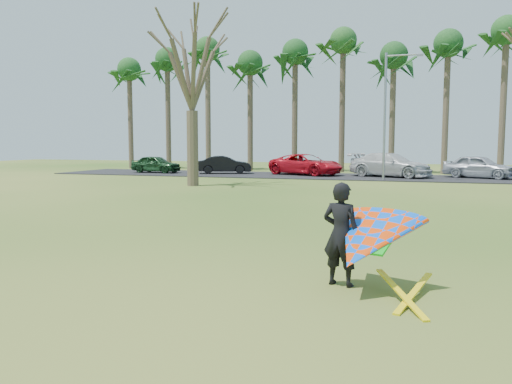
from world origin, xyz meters
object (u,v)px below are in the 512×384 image
(streetlight, at_px, (387,110))
(car_1, at_px, (225,165))
(bare_tree_left, at_px, (191,61))
(car_2, at_px, (306,164))
(kite_flyer, at_px, (364,240))
(car_0, at_px, (156,164))
(car_4, at_px, (479,166))
(car_3, at_px, (390,165))

(streetlight, distance_m, car_1, 13.25)
(bare_tree_left, distance_m, car_1, 12.15)
(car_2, relative_size, kite_flyer, 2.33)
(car_0, distance_m, car_2, 12.01)
(car_0, bearing_deg, car_1, -79.08)
(bare_tree_left, relative_size, streetlight, 1.21)
(car_0, distance_m, car_1, 5.67)
(streetlight, bearing_deg, car_4, 33.64)
(streetlight, xyz_separation_m, car_3, (0.09, 3.27, -3.57))
(car_3, distance_m, kite_flyer, 27.83)
(streetlight, distance_m, car_3, 4.85)
(car_2, bearing_deg, car_3, -70.36)
(car_0, height_order, car_4, car_4)
(car_2, xyz_separation_m, car_4, (11.80, 0.33, 0.00))
(car_1, bearing_deg, car_0, 76.20)
(car_2, bearing_deg, kite_flyer, -143.52)
(bare_tree_left, xyz_separation_m, streetlight, (10.16, 7.00, -2.45))
(bare_tree_left, xyz_separation_m, car_4, (16.00, 10.88, -6.08))
(streetlight, bearing_deg, car_2, 149.21)
(car_1, bearing_deg, car_2, -107.35)
(car_2, relative_size, car_3, 0.97)
(car_1, distance_m, car_2, 6.34)
(car_2, height_order, kite_flyer, kite_flyer)
(car_1, height_order, car_4, car_4)
(car_3, height_order, kite_flyer, kite_flyer)
(car_2, xyz_separation_m, car_3, (6.05, -0.28, 0.06))
(car_1, height_order, car_2, car_2)
(car_1, xyz_separation_m, car_4, (18.13, 0.64, 0.10))
(car_0, height_order, car_2, car_2)
(car_1, bearing_deg, car_4, -108.11)
(streetlight, relative_size, kite_flyer, 3.35)
(car_2, bearing_deg, streetlight, -98.52)
(car_0, distance_m, car_4, 23.80)
(car_2, height_order, car_4, car_4)
(streetlight, bearing_deg, car_3, 88.44)
(bare_tree_left, bearing_deg, car_2, 68.31)
(bare_tree_left, relative_size, car_3, 1.69)
(car_1, bearing_deg, bare_tree_left, 171.66)
(kite_flyer, bearing_deg, car_1, 115.83)
(streetlight, relative_size, car_1, 1.94)
(car_3, bearing_deg, car_0, 114.23)
(car_4, bearing_deg, streetlight, 147.05)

